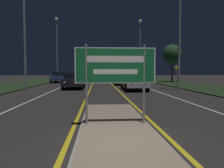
{
  "coord_description": "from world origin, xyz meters",
  "views": [
    {
      "loc": [
        -0.51,
        -4.47,
        1.63
      ],
      "look_at": [
        0.0,
        3.31,
        1.16
      ],
      "focal_mm": 35.0,
      "sensor_mm": 36.0,
      "label": 1
    }
  ],
  "objects_px": {
    "car_approaching_0": "(74,81)",
    "car_receding_0": "(134,81)",
    "streetlight_left_far": "(57,41)",
    "warning_sign": "(177,72)",
    "streetlight_right_near": "(180,22)",
    "car_receding_1": "(122,78)",
    "car_approaching_2": "(73,75)",
    "highway_sign": "(115,68)",
    "car_approaching_1": "(59,77)",
    "streetlight_right_far": "(140,41)",
    "streetlight_left_near": "(24,8)"
  },
  "relations": [
    {
      "from": "car_approaching_0",
      "to": "car_approaching_1",
      "type": "xyz_separation_m",
      "value": [
        -3.24,
        10.8,
        0.04
      ]
    },
    {
      "from": "streetlight_right_far",
      "to": "car_approaching_2",
      "type": "distance_m",
      "value": 17.31
    },
    {
      "from": "car_approaching_1",
      "to": "warning_sign",
      "type": "relative_size",
      "value": 1.87
    },
    {
      "from": "car_approaching_1",
      "to": "car_approaching_2",
      "type": "xyz_separation_m",
      "value": [
        0.24,
        14.22,
        -0.02
      ]
    },
    {
      "from": "streetlight_left_far",
      "to": "car_receding_1",
      "type": "distance_m",
      "value": 12.07
    },
    {
      "from": "warning_sign",
      "to": "car_approaching_2",
      "type": "bearing_deg",
      "value": 127.97
    },
    {
      "from": "car_approaching_2",
      "to": "warning_sign",
      "type": "distance_m",
      "value": 24.2
    },
    {
      "from": "streetlight_right_near",
      "to": "car_approaching_0",
      "type": "bearing_deg",
      "value": 161.78
    },
    {
      "from": "streetlight_right_near",
      "to": "warning_sign",
      "type": "relative_size",
      "value": 3.85
    },
    {
      "from": "streetlight_right_near",
      "to": "car_approaching_0",
      "type": "distance_m",
      "value": 10.46
    },
    {
      "from": "streetlight_left_far",
      "to": "car_approaching_0",
      "type": "relative_size",
      "value": 2.1
    },
    {
      "from": "car_receding_0",
      "to": "streetlight_right_far",
      "type": "bearing_deg",
      "value": 77.28
    },
    {
      "from": "highway_sign",
      "to": "car_receding_1",
      "type": "bearing_deg",
      "value": 83.22
    },
    {
      "from": "highway_sign",
      "to": "streetlight_right_far",
      "type": "height_order",
      "value": "streetlight_right_far"
    },
    {
      "from": "car_approaching_0",
      "to": "streetlight_right_far",
      "type": "bearing_deg",
      "value": 57.21
    },
    {
      "from": "car_approaching_2",
      "to": "car_approaching_1",
      "type": "bearing_deg",
      "value": -90.96
    },
    {
      "from": "car_approaching_2",
      "to": "streetlight_left_near",
      "type": "bearing_deg",
      "value": -91.59
    },
    {
      "from": "streetlight_right_far",
      "to": "streetlight_left_far",
      "type": "bearing_deg",
      "value": -172.63
    },
    {
      "from": "car_receding_1",
      "to": "warning_sign",
      "type": "distance_m",
      "value": 6.91
    },
    {
      "from": "highway_sign",
      "to": "car_receding_1",
      "type": "height_order",
      "value": "highway_sign"
    },
    {
      "from": "highway_sign",
      "to": "streetlight_right_near",
      "type": "xyz_separation_m",
      "value": [
        6.12,
        11.18,
        3.89
      ]
    },
    {
      "from": "streetlight_right_near",
      "to": "car_approaching_1",
      "type": "xyz_separation_m",
      "value": [
        -12.04,
        13.7,
        -4.82
      ]
    },
    {
      "from": "streetlight_left_near",
      "to": "car_approaching_0",
      "type": "bearing_deg",
      "value": 27.93
    },
    {
      "from": "car_approaching_1",
      "to": "streetlight_left_near",
      "type": "bearing_deg",
      "value": -92.28
    },
    {
      "from": "highway_sign",
      "to": "car_receding_0",
      "type": "xyz_separation_m",
      "value": [
        2.55,
        11.91,
        -0.94
      ]
    },
    {
      "from": "streetlight_left_far",
      "to": "warning_sign",
      "type": "xyz_separation_m",
      "value": [
        15.6,
        -6.09,
        -4.49
      ]
    },
    {
      "from": "car_approaching_0",
      "to": "car_approaching_2",
      "type": "relative_size",
      "value": 1.03
    },
    {
      "from": "streetlight_left_far",
      "to": "car_approaching_1",
      "type": "distance_m",
      "value": 5.35
    },
    {
      "from": "car_approaching_0",
      "to": "car_approaching_1",
      "type": "height_order",
      "value": "car_approaching_1"
    },
    {
      "from": "streetlight_right_far",
      "to": "highway_sign",
      "type": "bearing_deg",
      "value": -102.44
    },
    {
      "from": "car_approaching_0",
      "to": "car_approaching_2",
      "type": "bearing_deg",
      "value": 96.84
    },
    {
      "from": "highway_sign",
      "to": "car_receding_0",
      "type": "relative_size",
      "value": 0.51
    },
    {
      "from": "streetlight_left_far",
      "to": "car_approaching_0",
      "type": "distance_m",
      "value": 13.64
    },
    {
      "from": "streetlight_right_far",
      "to": "car_receding_0",
      "type": "distance_m",
      "value": 17.16
    },
    {
      "from": "streetlight_left_far",
      "to": "streetlight_right_near",
      "type": "distance_m",
      "value": 19.5
    },
    {
      "from": "car_receding_0",
      "to": "warning_sign",
      "type": "distance_m",
      "value": 10.52
    },
    {
      "from": "streetlight_right_far",
      "to": "car_approaching_2",
      "type": "relative_size",
      "value": 2.22
    },
    {
      "from": "streetlight_right_far",
      "to": "warning_sign",
      "type": "relative_size",
      "value": 4.19
    },
    {
      "from": "highway_sign",
      "to": "streetlight_right_far",
      "type": "distance_m",
      "value": 28.79
    },
    {
      "from": "streetlight_right_far",
      "to": "car_approaching_0",
      "type": "distance_m",
      "value": 17.19
    },
    {
      "from": "car_approaching_0",
      "to": "car_receding_0",
      "type": "bearing_deg",
      "value": -22.54
    },
    {
      "from": "streetlight_right_far",
      "to": "car_receding_0",
      "type": "height_order",
      "value": "streetlight_right_far"
    },
    {
      "from": "streetlight_left_far",
      "to": "streetlight_right_near",
      "type": "relative_size",
      "value": 1.06
    },
    {
      "from": "streetlight_left_far",
      "to": "car_approaching_1",
      "type": "relative_size",
      "value": 2.18
    },
    {
      "from": "streetlight_right_near",
      "to": "streetlight_right_far",
      "type": "height_order",
      "value": "streetlight_right_far"
    },
    {
      "from": "streetlight_right_near",
      "to": "car_approaching_1",
      "type": "height_order",
      "value": "streetlight_right_near"
    },
    {
      "from": "streetlight_right_near",
      "to": "car_approaching_0",
      "type": "height_order",
      "value": "streetlight_right_near"
    },
    {
      "from": "streetlight_right_near",
      "to": "car_receding_1",
      "type": "bearing_deg",
      "value": 114.25
    },
    {
      "from": "streetlight_left_far",
      "to": "warning_sign",
      "type": "bearing_deg",
      "value": -21.32
    },
    {
      "from": "car_approaching_1",
      "to": "highway_sign",
      "type": "bearing_deg",
      "value": -76.61
    }
  ]
}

